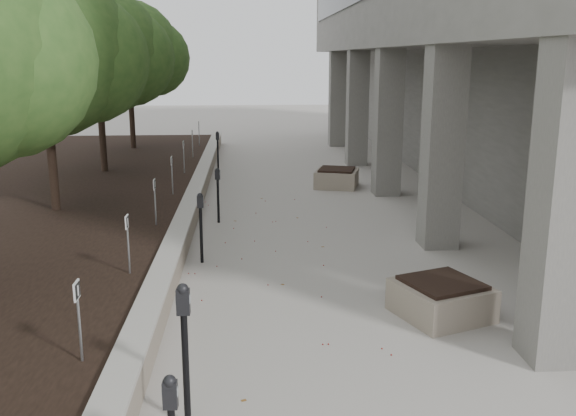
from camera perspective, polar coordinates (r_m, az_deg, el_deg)
name	(u,v)px	position (r m, az deg, el deg)	size (l,w,h in m)	color
ground	(291,409)	(7.30, 0.27, -17.66)	(90.00, 90.00, 0.00)	#A19C94
retaining_wall	(192,204)	(15.70, -8.60, 0.35)	(0.39, 26.00, 0.50)	gray
planting_bed	(40,208)	(16.45, -21.45, -0.02)	(7.00, 26.00, 0.40)	black
crabapple_tree_3	(46,88)	(14.90, -20.98, 10.10)	(4.60, 4.00, 5.44)	#2E521F
crabapple_tree_4	(99,79)	(19.73, -16.69, 11.03)	(4.60, 4.00, 5.44)	#2E521F
crabapple_tree_5	(129,75)	(24.63, -14.09, 11.57)	(4.60, 4.00, 5.44)	#2E521F
parking_sign_2	(79,322)	(7.58, -18.29, -9.70)	(0.04, 0.22, 0.96)	black
parking_sign_3	(128,245)	(10.33, -14.19, -3.21)	(0.04, 0.22, 0.96)	black
parking_sign_4	(155,202)	(13.20, -11.88, 0.52)	(0.04, 0.22, 0.96)	black
parking_sign_5	(172,175)	(16.11, -10.39, 2.91)	(0.04, 0.22, 0.96)	black
parking_sign_6	(184,157)	(19.05, -9.36, 4.56)	(0.04, 0.22, 0.96)	black
parking_sign_7	(192,143)	(22.01, -8.60, 5.77)	(0.04, 0.22, 0.96)	black
parking_sign_8	(199,133)	(24.97, -8.02, 6.69)	(0.04, 0.22, 0.96)	black
parking_meter_2	(185,356)	(6.73, -9.23, -13.03)	(0.16, 0.11, 1.58)	black
parking_meter_3	(201,228)	(11.87, -7.84, -1.80)	(0.13, 0.09, 1.34)	black
parking_meter_4	(218,195)	(14.71, -6.32, 1.13)	(0.13, 0.09, 1.29)	black
parking_meter_5	(218,151)	(21.40, -6.34, 5.08)	(0.13, 0.10, 1.36)	black
planter_front	(441,298)	(9.76, 13.65, -7.91)	(1.19, 1.19, 0.55)	gray
planter_back	(337,178)	(18.83, 4.40, 2.75)	(1.19, 1.19, 0.56)	gray
berry_scatter	(268,264)	(11.85, -1.83, -5.04)	(3.30, 14.10, 0.02)	maroon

